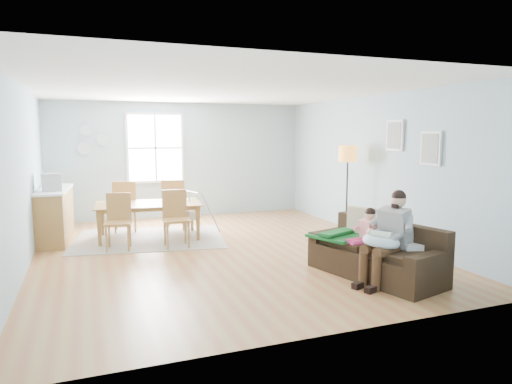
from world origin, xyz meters
name	(u,v)px	position (x,y,z in m)	size (l,w,h in m)	color
room	(222,106)	(0.00, 0.00, 2.42)	(8.40, 9.40, 3.90)	#A15E39
window	(155,148)	(-0.60, 3.46, 1.65)	(1.32, 0.08, 1.62)	white
pictures	(412,142)	(2.97, -1.05, 1.85)	(0.05, 1.34, 0.74)	white
wall_plates	(91,140)	(-2.00, 3.47, 1.83)	(0.67, 0.02, 0.66)	#8BA1A7
sofa	(377,257)	(1.62, -2.08, 0.27)	(1.25, 2.01, 0.76)	black
green_throw	(341,235)	(1.39, -1.49, 0.48)	(0.86, 0.69, 0.04)	#145A23
beige_pillow	(361,221)	(1.68, -1.55, 0.68)	(0.12, 0.43, 0.43)	beige
father	(389,235)	(1.57, -2.37, 0.66)	(0.94, 0.61, 1.24)	gray
nursing_pillow	(381,241)	(1.43, -2.40, 0.58)	(0.48, 0.48, 0.13)	#C8E9FB
infant	(379,235)	(1.42, -2.37, 0.67)	(0.25, 0.33, 0.13)	silver
toddler	(365,230)	(1.51, -1.93, 0.64)	(0.49, 0.27, 0.75)	white
floor_lamp	(348,161)	(2.61, 0.33, 1.45)	(0.35, 0.35, 1.75)	black
storage_cube	(417,261)	(2.01, -2.43, 0.27)	(0.60, 0.56, 0.54)	silver
rug	(150,238)	(-1.05, 1.36, 0.01)	(2.72, 2.07, 0.01)	gray
dining_table	(149,221)	(-1.05, 1.36, 0.34)	(1.93, 1.08, 0.68)	brown
chair_sw	(118,217)	(-1.64, 0.77, 0.55)	(0.51, 0.51, 0.96)	#925D32
chair_se	(176,214)	(-0.69, 0.62, 0.57)	(0.47, 0.47, 1.00)	#925D32
chair_nw	(125,203)	(-1.43, 2.10, 0.60)	(0.53, 0.53, 1.05)	#925D32
chair_ne	(174,201)	(-0.48, 1.94, 0.61)	(0.59, 0.59, 1.06)	#925D32
counter	(55,214)	(-2.70, 1.86, 0.49)	(0.64, 1.77, 0.97)	brown
monitor	(52,182)	(-2.71, 1.53, 1.13)	(0.34, 0.32, 0.31)	#A6A6AA
baby_swing	(193,214)	(-0.15, 1.64, 0.37)	(1.01, 1.02, 0.82)	#A6A6AA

